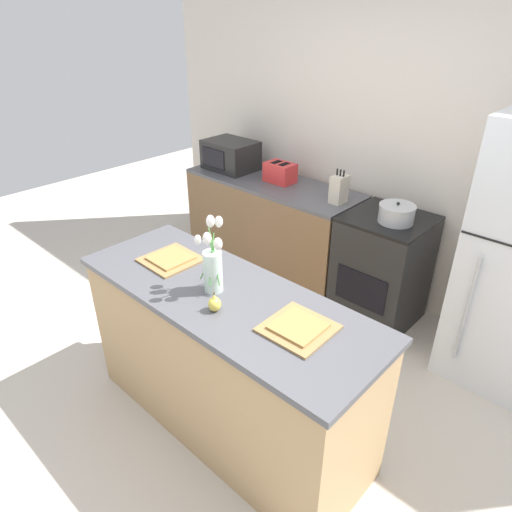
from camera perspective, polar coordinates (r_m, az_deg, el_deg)
The scene contains 13 objects.
ground_plane at distance 3.04m, azimuth -3.42°, elevation -19.82°, with size 10.00×10.00×0.00m, color beige.
back_wall at distance 3.78m, azimuth 18.91°, elevation 13.13°, with size 5.20×0.08×2.70m.
kitchen_island at distance 2.70m, azimuth -3.72°, elevation -13.08°, with size 1.80×0.66×0.95m.
back_counter at distance 4.31m, azimuth 1.93°, elevation 3.67°, with size 1.68×0.60×0.90m.
stove_range at distance 3.74m, azimuth 15.42°, elevation -1.62°, with size 0.60×0.61×0.90m.
flower_vase at distance 2.35m, azimuth -5.45°, elevation -1.03°, with size 0.16×0.14×0.42m.
pear_figurine at distance 2.25m, azimuth -5.21°, elevation -5.92°, with size 0.07×0.07×0.11m.
plate_setting_left at distance 2.74m, azimuth -10.60°, elevation -0.38°, with size 0.31×0.31×0.02m.
plate_setting_right at distance 2.15m, azimuth 5.32°, elevation -8.90°, with size 0.31×0.31×0.02m.
toaster at distance 4.10m, azimuth 3.03°, elevation 10.39°, with size 0.28×0.18×0.17m.
cooking_pot at distance 3.45m, azimuth 17.16°, elevation 5.09°, with size 0.26×0.26×0.16m.
microwave at distance 4.44m, azimuth -3.20°, elevation 12.49°, with size 0.48×0.37×0.27m.
knife_block at distance 3.69m, azimuth 10.33°, elevation 8.23°, with size 0.10×0.14×0.27m.
Camera 1 is at (1.49, -1.35, 2.28)m, focal length 32.00 mm.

